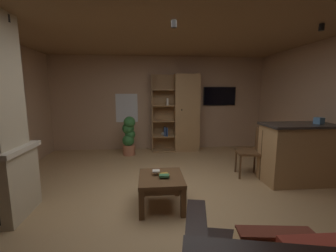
{
  "coord_description": "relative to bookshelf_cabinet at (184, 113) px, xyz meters",
  "views": [
    {
      "loc": [
        -0.31,
        -3.03,
        1.6
      ],
      "look_at": [
        0.0,
        0.4,
        1.05
      ],
      "focal_mm": 23.53,
      "sensor_mm": 36.0,
      "label": 1
    }
  ],
  "objects": [
    {
      "name": "wall_mounted_tv",
      "position": [
        1.04,
        0.21,
        0.45
      ],
      "size": [
        0.9,
        0.06,
        0.51
      ],
      "color": "black"
    },
    {
      "name": "bookshelf_cabinet",
      "position": [
        0.0,
        0.0,
        0.0
      ],
      "size": [
        1.26,
        0.41,
        2.04
      ],
      "color": "#A87F51",
      "rests_on": "ground"
    },
    {
      "name": "wall_back",
      "position": [
        -0.63,
        0.27,
        0.25
      ],
      "size": [
        5.87,
        0.06,
        2.52
      ],
      "primitive_type": "cube",
      "color": "tan",
      "rests_on": "ground"
    },
    {
      "name": "window_pane_back",
      "position": [
        -1.52,
        0.24,
        0.14
      ],
      "size": [
        0.59,
        0.01,
        0.77
      ],
      "primitive_type": "cube",
      "color": "white"
    },
    {
      "name": "ceiling",
      "position": [
        -0.63,
        -2.78,
        1.52
      ],
      "size": [
        5.75,
        6.04,
        0.02
      ],
      "primitive_type": "cube",
      "color": "#8E6B47"
    },
    {
      "name": "floor",
      "position": [
        -0.63,
        -2.78,
        -1.02
      ],
      "size": [
        5.75,
        6.04,
        0.02
      ],
      "primitive_type": "cube",
      "color": "tan",
      "rests_on": "ground"
    },
    {
      "name": "table_book_2",
      "position": [
        -0.85,
        -2.87,
        -0.52
      ],
      "size": [
        0.1,
        0.1,
        0.02
      ],
      "primitive_type": "cube",
      "rotation": [
        0.0,
        0.0,
        -0.03
      ],
      "color": "beige",
      "rests_on": "coffee_table"
    },
    {
      "name": "track_light_spot_0",
      "position": [
        -2.6,
        -2.87,
        1.44
      ],
      "size": [
        0.07,
        0.07,
        0.09
      ],
      "primitive_type": "cylinder",
      "color": "black"
    },
    {
      "name": "table_book_1",
      "position": [
        -0.74,
        -2.99,
        -0.54
      ],
      "size": [
        0.14,
        0.1,
        0.03
      ],
      "primitive_type": "cube",
      "rotation": [
        0.0,
        0.0,
        -0.06
      ],
      "color": "#387247",
      "rests_on": "coffee_table"
    },
    {
      "name": "table_book_0",
      "position": [
        -0.74,
        -2.89,
        -0.56
      ],
      "size": [
        0.16,
        0.14,
        0.02
      ],
      "primitive_type": "cube",
      "rotation": [
        0.0,
        0.0,
        0.29
      ],
      "color": "gold",
      "rests_on": "coffee_table"
    },
    {
      "name": "track_light_spot_1",
      "position": [
        -0.6,
        -2.83,
        1.44
      ],
      "size": [
        0.07,
        0.07,
        0.09
      ],
      "primitive_type": "cylinder",
      "color": "black"
    },
    {
      "name": "potted_floor_plant",
      "position": [
        -1.43,
        -0.33,
        -0.5
      ],
      "size": [
        0.34,
        0.34,
        0.98
      ],
      "color": "#B77051",
      "rests_on": "ground"
    },
    {
      "name": "tissue_box",
      "position": [
        1.94,
        -2.37,
        0.09
      ],
      "size": [
        0.15,
        0.15,
        0.11
      ],
      "primitive_type": "cube",
      "rotation": [
        0.0,
        0.0,
        0.26
      ],
      "color": "#598CBF",
      "rests_on": "kitchen_bar_counter"
    },
    {
      "name": "kitchen_bar_counter",
      "position": [
        1.79,
        -2.33,
        -0.48
      ],
      "size": [
        1.52,
        0.64,
        1.05
      ],
      "color": "#A87F51",
      "rests_on": "ground"
    },
    {
      "name": "track_light_spot_2",
      "position": [
        1.41,
        -2.87,
        1.44
      ],
      "size": [
        0.07,
        0.07,
        0.09
      ],
      "primitive_type": "cylinder",
      "color": "black"
    },
    {
      "name": "dining_chair",
      "position": [
        1.0,
        -1.97,
        -0.48
      ],
      "size": [
        0.49,
        0.49,
        0.92
      ],
      "color": "brown",
      "rests_on": "ground"
    },
    {
      "name": "coffee_table",
      "position": [
        -0.78,
        -2.93,
        -0.66
      ],
      "size": [
        0.61,
        0.68,
        0.43
      ],
      "color": "brown",
      "rests_on": "ground"
    }
  ]
}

